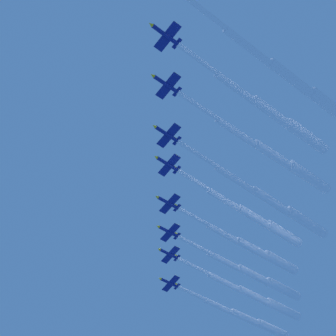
{
  "coord_description": "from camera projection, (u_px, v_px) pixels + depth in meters",
  "views": [
    {
      "loc": [
        107.98,
        -82.66,
        12.2
      ],
      "look_at": [
        0.0,
        0.0,
        140.71
      ],
      "focal_mm": 63.88,
      "sensor_mm": 36.0,
      "label": 1
    }
  ],
  "objects": [
    {
      "name": "jet_starboard_inner",
      "position": [
        277.0,
        157.0,
        185.41
      ],
      "size": [
        8.95,
        74.29,
        4.34
      ],
      "color": "navy"
    },
    {
      "name": "jet_starboard_mid",
      "position": [
        257.0,
        218.0,
        208.11
      ],
      "size": [
        10.4,
        69.38,
        4.44
      ],
      "color": "navy"
    },
    {
      "name": "jet_port_inner",
      "position": [
        275.0,
        114.0,
        172.61
      ],
      "size": [
        9.63,
        69.54,
        4.39
      ],
      "color": "navy"
    },
    {
      "name": "jet_port_outer",
      "position": [
        254.0,
        249.0,
        217.22
      ],
      "size": [
        8.74,
        68.41,
        4.34
      ],
      "color": "navy"
    },
    {
      "name": "jet_trail_starboard",
      "position": [
        248.0,
        319.0,
        253.27
      ],
      "size": [
        8.94,
        72.32,
        4.45
      ],
      "color": "navy"
    },
    {
      "name": "jet_trail_port",
      "position": [
        257.0,
        297.0,
        245.08
      ],
      "size": [
        9.47,
        78.2,
        4.42
      ],
      "color": "navy"
    },
    {
      "name": "jet_port_mid",
      "position": [
        275.0,
        203.0,
        196.99
      ],
      "size": [
        10.94,
        78.54,
        4.4
      ],
      "color": "navy"
    },
    {
      "name": "jet_lead",
      "position": [
        296.0,
        82.0,
        162.32
      ],
      "size": [
        9.55,
        77.39,
        4.4
      ],
      "color": "navy"
    },
    {
      "name": "jet_starboard_outer",
      "position": [
        257.0,
        276.0,
        230.6
      ],
      "size": [
        8.87,
        73.59,
        4.35
      ],
      "color": "navy"
    }
  ]
}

